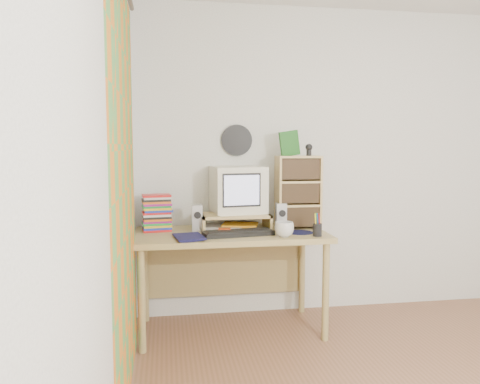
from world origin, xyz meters
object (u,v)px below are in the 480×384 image
object	(u,v)px
crt_monitor	(239,190)
mug	(284,229)
keyboard	(238,233)
dvd_stack	(157,212)
desk	(229,248)
diary	(175,236)
cd_rack	(298,192)

from	to	relation	value
crt_monitor	mug	xyz separation A→B (m)	(0.26, -0.39, -0.25)
keyboard	dvd_stack	bearing A→B (deg)	145.39
crt_monitor	keyboard	bearing A→B (deg)	-107.64
desk	keyboard	size ratio (longest dim) A/B	2.80
crt_monitor	dvd_stack	bearing A→B (deg)	173.28
crt_monitor	diary	size ratio (longest dim) A/B	1.62
desk	mug	distance (m)	0.50
desk	cd_rack	size ratio (longest dim) A/B	2.50
keyboard	mug	distance (m)	0.33
cd_rack	diary	world-z (taller)	cd_rack
cd_rack	desk	bearing A→B (deg)	-176.42
dvd_stack	desk	bearing A→B (deg)	-15.17
keyboard	diary	bearing A→B (deg)	-178.82
keyboard	diary	size ratio (longest dim) A/B	2.16
dvd_stack	mug	size ratio (longest dim) A/B	2.17
keyboard	cd_rack	size ratio (longest dim) A/B	0.89
diary	keyboard	bearing A→B (deg)	0.92
dvd_stack	cd_rack	bearing A→B (deg)	-9.57
crt_monitor	keyboard	distance (m)	0.40
crt_monitor	cd_rack	bearing A→B (deg)	-14.88
desk	crt_monitor	bearing A→B (deg)	45.45
desk	dvd_stack	world-z (taller)	dvd_stack
dvd_stack	diary	world-z (taller)	dvd_stack
crt_monitor	dvd_stack	xyz separation A→B (m)	(-0.62, -0.01, -0.15)
desk	keyboard	distance (m)	0.25
keyboard	cd_rack	distance (m)	0.61
keyboard	diary	distance (m)	0.45
cd_rack	mug	xyz separation A→B (m)	(-0.19, -0.33, -0.23)
desk	mug	xyz separation A→B (m)	(0.35, -0.30, 0.19)
diary	desk	bearing A→B (deg)	25.03
keyboard	diary	xyz separation A→B (m)	(-0.45, -0.08, 0.01)
keyboard	mug	world-z (taller)	mug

